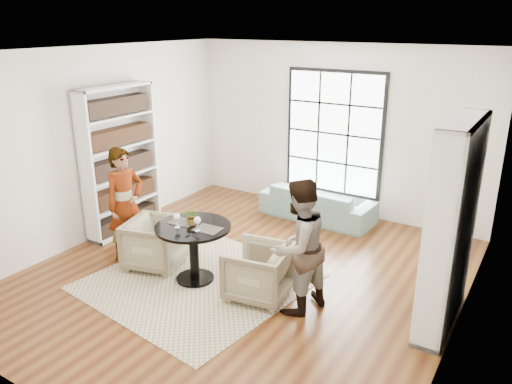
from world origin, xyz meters
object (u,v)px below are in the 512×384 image
Objects in this scene: armchair_left at (156,243)px; wine_glass_left at (177,217)px; pedestal_table at (194,241)px; person_right at (298,247)px; sofa at (317,203)px; flower_centerpiece at (192,217)px; wine_glass_right at (197,221)px; person_left at (125,204)px; armchair_right at (258,272)px.

armchair_left is 3.99× the size of wine_glass_left.
pedestal_table is 0.60× the size of person_right.
sofa is 3.18m from wine_glass_left.
flower_centerpiece is (-0.03, 0.02, 0.33)m from pedestal_table.
person_right is 8.53× the size of wine_glass_right.
wine_glass_right is (1.42, -0.14, 0.10)m from person_left.
pedestal_table is 1.53m from person_right.
person_left is 1.01× the size of person_right.
wine_glass_right is at bearing -65.25° from person_right.
wine_glass_left is at bearing -122.86° from flower_centerpiece.
armchair_left is 0.89m from flower_centerpiece.
armchair_right is at bearing 3.97° from flower_centerpiece.
pedestal_table is at bearing -93.57° from armchair_right.
sofa is 2.55× the size of armchair_left.
sofa is at bearing 80.38° from flower_centerpiece.
armchair_right is (0.49, -2.81, 0.06)m from sofa.
wine_glass_right reaches higher than armchair_left.
wine_glass_left is (-1.64, -0.24, 0.11)m from person_right.
armchair_right is 3.38× the size of flower_centerpiece.
person_left is at bearing 174.45° from wine_glass_right.
armchair_left is at bearing 70.98° from sofa.
flower_centerpiece is at bearing 146.77° from wine_glass_right.
person_right is at bearing 2.55° from flower_centerpiece.
flower_centerpiece is (1.24, -0.02, 0.07)m from person_left.
person_left reaches higher than pedestal_table.
pedestal_table is 1.31× the size of armchair_right.
person_right reaches higher than armchair_right.
person_left reaches higher than armchair_right.
wine_glass_right is at bearing 9.88° from wine_glass_left.
armchair_left is at bearing 161.94° from wine_glass_left.
sofa is at bearing 78.90° from wine_glass_left.
wine_glass_right is at bearing -33.23° from flower_centerpiece.
pedestal_table is at bearing 48.08° from wine_glass_left.
person_left is 7.37× the size of flower_centerpiece.
person_right reaches higher than flower_centerpiece.
person_right is 1.36m from wine_glass_right.
flower_centerpiece is at bearing 83.77° from sofa.
flower_centerpiece reaches higher than armchair_left.
flower_centerpiece reaches higher than pedestal_table.
person_right reaches higher than wine_glass_left.
wine_glass_left reaches higher than sofa.
sofa is at bearing -142.89° from person_right.
armchair_right is 3.94× the size of wine_glass_right.
armchair_right is 0.46× the size of person_right.
pedestal_table is 0.50× the size of sofa.
sofa is 10.22× the size of wine_glass_right.
person_right reaches higher than wine_glass_right.
person_right is 1.53m from flower_centerpiece.
pedestal_table is at bearing -107.92° from armchair_left.
wine_glass_left and wine_glass_right have the same top height.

